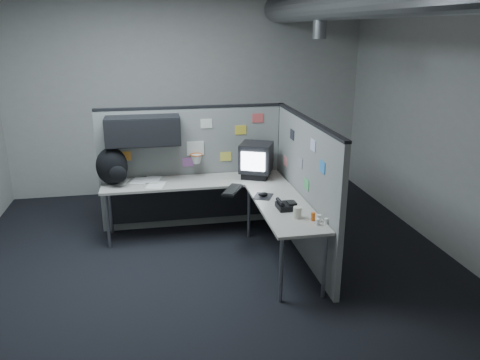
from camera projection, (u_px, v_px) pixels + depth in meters
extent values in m
cube|color=black|center=(214.00, 269.00, 5.25)|extent=(5.60, 5.60, 0.01)
cube|color=#9E9E99|center=(188.00, 93.00, 7.37)|extent=(5.60, 0.01, 3.20)
cube|color=#9E9E99|center=(289.00, 252.00, 2.13)|extent=(5.60, 0.01, 3.20)
cube|color=#9E9E99|center=(459.00, 119.00, 5.24)|extent=(0.01, 5.60, 3.20)
cylinder|color=slate|center=(320.00, 25.00, 5.43)|extent=(0.16, 0.16, 0.30)
cube|color=slate|center=(193.00, 168.00, 6.20)|extent=(2.43, 0.06, 1.60)
cube|color=black|center=(191.00, 107.00, 5.94)|extent=(2.43, 0.07, 0.03)
cube|color=black|center=(280.00, 164.00, 6.41)|extent=(0.07, 0.07, 1.60)
cube|color=black|center=(143.00, 131.00, 5.72)|extent=(0.90, 0.35, 0.35)
cube|color=black|center=(143.00, 134.00, 5.56)|extent=(0.90, 0.02, 0.33)
cube|color=silver|center=(195.00, 148.00, 6.08)|extent=(0.22, 0.02, 0.18)
torus|color=#D85914|center=(196.00, 155.00, 6.01)|extent=(0.16, 0.16, 0.01)
cone|color=white|center=(196.00, 159.00, 6.03)|extent=(0.14, 0.14, 0.11)
cube|color=orange|center=(125.00, 156.00, 5.94)|extent=(0.15, 0.01, 0.12)
cube|color=silver|center=(206.00, 124.00, 6.01)|extent=(0.15, 0.01, 0.12)
cube|color=#E5D84C|center=(226.00, 156.00, 6.19)|extent=(0.15, 0.01, 0.12)
cube|color=gold|center=(241.00, 130.00, 6.12)|extent=(0.15, 0.01, 0.12)
cube|color=#CC4C4C|center=(258.00, 118.00, 6.12)|extent=(0.15, 0.01, 0.12)
cube|color=#B266B2|center=(188.00, 162.00, 6.12)|extent=(0.15, 0.01, 0.12)
cube|color=slate|center=(304.00, 189.00, 5.39)|extent=(0.06, 2.23, 1.60)
cube|color=black|center=(307.00, 119.00, 5.14)|extent=(0.07, 2.23, 0.03)
cube|color=#26262D|center=(292.00, 135.00, 5.62)|extent=(0.01, 0.15, 0.12)
cube|color=gray|center=(300.00, 162.00, 5.37)|extent=(0.01, 0.15, 0.12)
cube|color=silver|center=(313.00, 145.00, 4.91)|extent=(0.01, 0.15, 0.12)
cube|color=#D87F7F|center=(285.00, 161.00, 5.98)|extent=(0.01, 0.15, 0.12)
cube|color=#337FCC|center=(322.00, 167.00, 4.67)|extent=(0.01, 0.15, 0.12)
cube|color=#4CB266|center=(306.00, 184.00, 5.20)|extent=(0.01, 0.15, 0.12)
cube|color=#A29C92|center=(194.00, 182.00, 5.92)|extent=(2.30, 0.56, 0.03)
cube|color=#A29C92|center=(284.00, 207.00, 5.09)|extent=(0.56, 1.55, 0.03)
cube|color=black|center=(194.00, 199.00, 6.23)|extent=(2.18, 0.02, 0.55)
cylinder|color=gray|center=(108.00, 221.00, 5.64)|extent=(0.04, 0.04, 0.70)
cylinder|color=gray|center=(110.00, 208.00, 6.05)|extent=(0.04, 0.04, 0.70)
cylinder|color=gray|center=(249.00, 211.00, 5.95)|extent=(0.04, 0.04, 0.70)
cylinder|color=gray|center=(281.00, 270.00, 4.51)|extent=(0.04, 0.04, 0.70)
cylinder|color=gray|center=(324.00, 266.00, 4.58)|extent=(0.04, 0.04, 0.70)
cube|color=black|center=(256.00, 174.00, 6.08)|extent=(0.45, 0.47, 0.07)
cube|color=black|center=(256.00, 157.00, 6.01)|extent=(0.51, 0.51, 0.37)
cube|color=#D1E2F9|center=(253.00, 162.00, 5.82)|extent=(0.28, 0.13, 0.24)
cube|color=black|center=(232.00, 190.00, 5.53)|extent=(0.31, 0.44, 0.03)
cube|color=black|center=(232.00, 189.00, 5.52)|extent=(0.28, 0.40, 0.01)
cube|color=black|center=(263.00, 196.00, 5.36)|extent=(0.28, 0.30, 0.01)
ellipsoid|color=black|center=(263.00, 194.00, 5.35)|extent=(0.13, 0.11, 0.05)
cube|color=black|center=(286.00, 206.00, 4.99)|extent=(0.20, 0.22, 0.06)
cylinder|color=black|center=(280.00, 202.00, 4.98)|extent=(0.05, 0.19, 0.04)
cube|color=black|center=(292.00, 203.00, 4.99)|extent=(0.09, 0.12, 0.02)
cylinder|color=silver|center=(319.00, 218.00, 4.66)|extent=(0.06, 0.06, 0.07)
cylinder|color=silver|center=(318.00, 222.00, 4.59)|extent=(0.05, 0.05, 0.06)
cylinder|color=silver|center=(326.00, 221.00, 4.62)|extent=(0.05, 0.05, 0.05)
cylinder|color=#D85914|center=(313.00, 217.00, 4.68)|extent=(0.05, 0.05, 0.08)
cylinder|color=beige|center=(297.00, 213.00, 4.74)|extent=(0.09, 0.09, 0.12)
cube|color=white|center=(156.00, 185.00, 5.75)|extent=(0.27, 0.33, 0.00)
cube|color=white|center=(140.00, 181.00, 5.91)|extent=(0.27, 0.33, 0.00)
cube|color=white|center=(119.00, 182.00, 5.83)|extent=(0.27, 0.33, 0.00)
cube|color=white|center=(152.00, 179.00, 5.94)|extent=(0.27, 0.33, 0.00)
ellipsoid|color=black|center=(112.00, 166.00, 5.71)|extent=(0.42, 0.33, 0.47)
ellipsoid|color=black|center=(118.00, 174.00, 5.61)|extent=(0.23, 0.15, 0.21)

